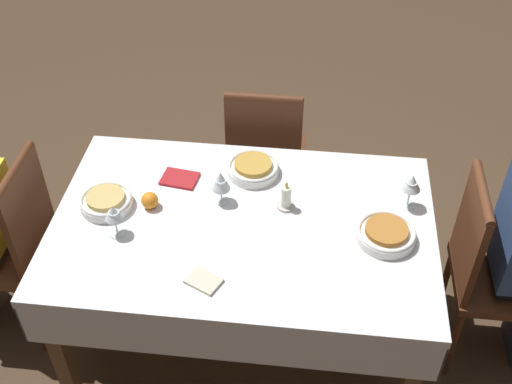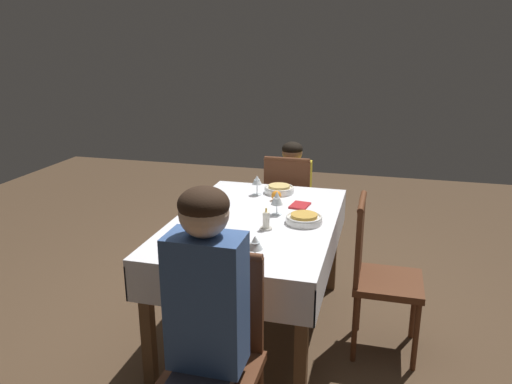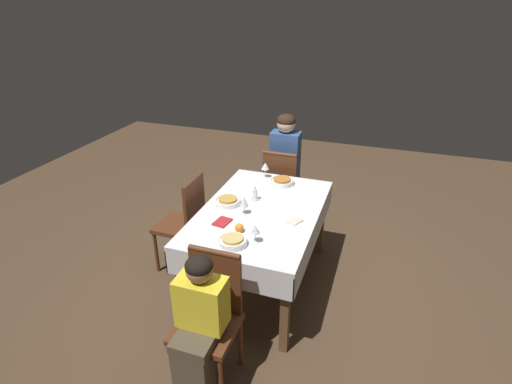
# 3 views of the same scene
# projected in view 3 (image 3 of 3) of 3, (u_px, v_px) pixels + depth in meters

# --- Properties ---
(ground_plane) EXTENTS (8.00, 8.00, 0.00)m
(ground_plane) POSITION_uv_depth(u_px,v_px,m) (260.00, 282.00, 3.60)
(ground_plane) COLOR #4C3826
(dining_table) EXTENTS (1.46, 0.94, 0.75)m
(dining_table) POSITION_uv_depth(u_px,v_px,m) (261.00, 219.00, 3.31)
(dining_table) COLOR silver
(dining_table) RESTS_ON ground_plane
(chair_east) EXTENTS (0.39, 0.38, 0.92)m
(chair_east) POSITION_uv_depth(u_px,v_px,m) (282.00, 186.00, 4.23)
(chair_east) COLOR #562D19
(chair_east) RESTS_ON ground_plane
(chair_west) EXTENTS (0.39, 0.38, 0.92)m
(chair_west) POSITION_uv_depth(u_px,v_px,m) (210.00, 313.00, 2.55)
(chair_west) COLOR #562D19
(chair_west) RESTS_ON ground_plane
(chair_north) EXTENTS (0.38, 0.39, 0.92)m
(chair_north) POSITION_uv_depth(u_px,v_px,m) (185.00, 219.00, 3.60)
(chair_north) COLOR #562D19
(chair_north) RESTS_ON ground_plane
(person_adult_denim) EXTENTS (0.34, 0.30, 1.26)m
(person_adult_denim) POSITION_uv_depth(u_px,v_px,m) (286.00, 163.00, 4.27)
(person_adult_denim) COLOR #282833
(person_adult_denim) RESTS_ON ground_plane
(person_child_yellow) EXTENTS (0.33, 0.30, 1.00)m
(person_child_yellow) POSITION_uv_depth(u_px,v_px,m) (198.00, 326.00, 2.39)
(person_child_yellow) COLOR #4C4233
(person_child_yellow) RESTS_ON ground_plane
(bowl_east) EXTENTS (0.22, 0.22, 0.06)m
(bowl_east) POSITION_uv_depth(u_px,v_px,m) (282.00, 181.00, 3.70)
(bowl_east) COLOR white
(bowl_east) RESTS_ON dining_table
(wine_glass_east) EXTENTS (0.07, 0.07, 0.15)m
(wine_glass_east) POSITION_uv_depth(u_px,v_px,m) (265.00, 167.00, 3.80)
(wine_glass_east) COLOR white
(wine_glass_east) RESTS_ON dining_table
(bowl_west) EXTENTS (0.21, 0.21, 0.06)m
(bowl_west) POSITION_uv_depth(u_px,v_px,m) (233.00, 241.00, 2.81)
(bowl_west) COLOR white
(bowl_west) RESTS_ON dining_table
(wine_glass_west) EXTENTS (0.07, 0.07, 0.14)m
(wine_glass_west) POSITION_uv_depth(u_px,v_px,m) (255.00, 230.00, 2.80)
(wine_glass_west) COLOR white
(wine_glass_west) RESTS_ON dining_table
(bowl_north) EXTENTS (0.21, 0.21, 0.06)m
(bowl_north) POSITION_uv_depth(u_px,v_px,m) (228.00, 201.00, 3.35)
(bowl_north) COLOR white
(bowl_north) RESTS_ON dining_table
(wine_glass_north) EXTENTS (0.07, 0.07, 0.15)m
(wine_glass_north) POSITION_uv_depth(u_px,v_px,m) (244.00, 202.00, 3.17)
(wine_glass_north) COLOR white
(wine_glass_north) RESTS_ON dining_table
(candle_centerpiece) EXTENTS (0.07, 0.07, 0.13)m
(candle_centerpiece) POSITION_uv_depth(u_px,v_px,m) (255.00, 195.00, 3.41)
(candle_centerpiece) COLOR beige
(candle_centerpiece) RESTS_ON dining_table
(orange_fruit) EXTENTS (0.07, 0.07, 0.07)m
(orange_fruit) POSITION_uv_depth(u_px,v_px,m) (239.00, 228.00, 2.95)
(orange_fruit) COLOR orange
(orange_fruit) RESTS_ON dining_table
(napkin_red_folded) EXTENTS (0.16, 0.13, 0.01)m
(napkin_red_folded) POSITION_uv_depth(u_px,v_px,m) (222.00, 222.00, 3.08)
(napkin_red_folded) COLOR #AD2328
(napkin_red_folded) RESTS_ON dining_table
(napkin_spare_side) EXTENTS (0.14, 0.13, 0.01)m
(napkin_spare_side) POSITION_uv_depth(u_px,v_px,m) (295.00, 221.00, 3.09)
(napkin_spare_side) COLOR beige
(napkin_spare_side) RESTS_ON dining_table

